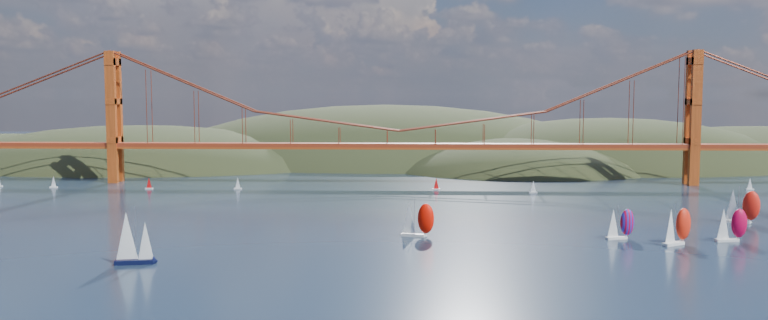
{
  "coord_description": "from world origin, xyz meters",
  "views": [
    {
      "loc": [
        5.41,
        -130.24,
        37.13
      ],
      "look_at": [
        -2.95,
        90.0,
        17.71
      ],
      "focal_mm": 35.0,
      "sensor_mm": 36.0,
      "label": 1
    }
  ],
  "objects": [
    {
      "name": "distant_boat_3",
      "position": [
        -62.94,
        158.3,
        2.41
      ],
      "size": [
        3.0,
        2.0,
        4.7
      ],
      "color": "silver",
      "rests_on": "ground"
    },
    {
      "name": "headlands",
      "position": [
        44.95,
        278.29,
        -12.46
      ],
      "size": [
        725.0,
        225.0,
        96.0
      ],
      "color": "black",
      "rests_on": "ground"
    },
    {
      "name": "distant_boat_8",
      "position": [
        51.02,
        151.14,
        2.41
      ],
      "size": [
        3.0,
        2.0,
        4.7
      ],
      "color": "silver",
      "rests_on": "ground"
    },
    {
      "name": "racer_0",
      "position": [
        6.69,
        62.7,
        4.75
      ],
      "size": [
        8.97,
        5.07,
        10.06
      ],
      "rotation": [
        0.0,
        0.0,
        -0.25
      ],
      "color": "silver",
      "rests_on": "ground"
    },
    {
      "name": "racer_rwb",
      "position": [
        58.76,
        61.51,
        4.15
      ],
      "size": [
        7.83,
        4.5,
        8.78
      ],
      "rotation": [
        0.0,
        0.0,
        0.26
      ],
      "color": "white",
      "rests_on": "ground"
    },
    {
      "name": "distant_boat_1",
      "position": [
        -137.21,
        159.78,
        2.41
      ],
      "size": [
        3.0,
        2.0,
        4.7
      ],
      "color": "silver",
      "rests_on": "ground"
    },
    {
      "name": "ground",
      "position": [
        0.0,
        0.0,
        0.0
      ],
      "size": [
        1200.0,
        1200.0,
        0.0
      ],
      "primitive_type": "plane",
      "color": "black",
      "rests_on": "ground"
    },
    {
      "name": "distant_boat_9",
      "position": [
        14.79,
        159.27,
        2.41
      ],
      "size": [
        3.0,
        2.0,
        4.7
      ],
      "color": "silver",
      "rests_on": "ground"
    },
    {
      "name": "distant_boat_2",
      "position": [
        -97.76,
        157.07,
        2.41
      ],
      "size": [
        3.0,
        2.0,
        4.7
      ],
      "color": "silver",
      "rests_on": "ground"
    },
    {
      "name": "sloop_navy",
      "position": [
        -55.79,
        28.84,
        5.68
      ],
      "size": [
        8.6,
        5.4,
        12.86
      ],
      "rotation": [
        0.0,
        0.0,
        0.19
      ],
      "color": "black",
      "rests_on": "ground"
    },
    {
      "name": "racer_1",
      "position": [
        70.73,
        54.62,
        4.83
      ],
      "size": [
        8.94,
        7.21,
        10.21
      ],
      "rotation": [
        0.0,
        0.0,
        0.56
      ],
      "color": "white",
      "rests_on": "ground"
    },
    {
      "name": "distant_boat_4",
      "position": [
        136.71,
        163.47,
        2.41
      ],
      "size": [
        3.0,
        2.0,
        4.7
      ],
      "color": "silver",
      "rests_on": "ground"
    },
    {
      "name": "racer_3",
      "position": [
        100.3,
        86.81,
        5.11
      ],
      "size": [
        9.66,
        6.32,
        10.81
      ],
      "rotation": [
        0.0,
        0.0,
        -0.36
      ],
      "color": "silver",
      "rests_on": "ground"
    },
    {
      "name": "racer_2",
      "position": [
        85.9,
        59.39,
        4.47
      ],
      "size": [
        8.41,
        4.14,
        9.47
      ],
      "rotation": [
        0.0,
        0.0,
        0.16
      ],
      "color": "white",
      "rests_on": "ground"
    },
    {
      "name": "bridge",
      "position": [
        -1.75,
        180.0,
        32.23
      ],
      "size": [
        552.0,
        12.0,
        55.0
      ],
      "color": "maroon",
      "rests_on": "ground"
    }
  ]
}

